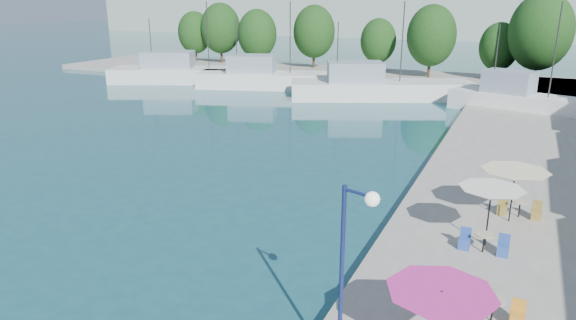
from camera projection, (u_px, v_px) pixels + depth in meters
The scene contains 21 objects.
quay_far at pixel (366, 78), 66.24m from camera, with size 90.00×16.00×0.60m, color gray.
hill_west at pixel (385, 7), 153.35m from camera, with size 180.00×40.00×16.00m, color #9CAB9D.
trawler_01 at pixel (189, 73), 64.50m from camera, with size 20.69×13.16×10.20m.
trawler_02 at pixel (271, 79), 60.14m from camera, with size 18.59×9.87×10.20m.
trawler_03 at pixel (377, 88), 53.69m from camera, with size 19.11×12.16×10.20m.
trawler_04 at pixel (526, 103), 46.05m from camera, with size 14.43×7.65×10.20m.
tree_01 at pixel (195, 33), 80.10m from camera, with size 5.20×5.20×7.70m.
tree_02 at pixel (221, 28), 78.30m from camera, with size 6.06×6.06×8.97m.
tree_03 at pixel (257, 34), 72.36m from camera, with size 5.50×5.50×8.15m.
tree_04 at pixel (314, 32), 72.41m from camera, with size 5.89×5.89×8.72m.
tree_05 at pixel (378, 41), 68.87m from camera, with size 4.76×4.76×7.04m.
tree_06 at pixel (432, 36), 63.00m from camera, with size 5.99×5.99×8.87m.
tree_07 at pixel (499, 47), 61.53m from camera, with size 4.62×4.62×6.84m.
tree_08 at pixel (541, 32), 57.48m from camera, with size 6.92×6.92×10.25m.
umbrella_pink at pixel (441, 300), 13.13m from camera, with size 2.87×2.87×2.20m.
umbrella_white at pixel (491, 194), 19.69m from camera, with size 2.49×2.49×2.42m.
umbrella_cream at pixel (515, 176), 21.93m from camera, with size 2.85×2.85×2.36m.
cafe_table_01 at pixel (492, 313), 15.45m from camera, with size 1.82×0.70×0.76m.
cafe_table_02 at pixel (483, 245), 19.69m from camera, with size 1.82×0.70×0.76m.
cafe_table_03 at pixel (519, 211), 22.92m from camera, with size 1.82×0.70×0.76m.
street_lamp at pixel (353, 246), 12.68m from camera, with size 1.00×0.48×5.03m.
Camera 1 is at (10.64, 2.47, 9.89)m, focal length 32.00 mm.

